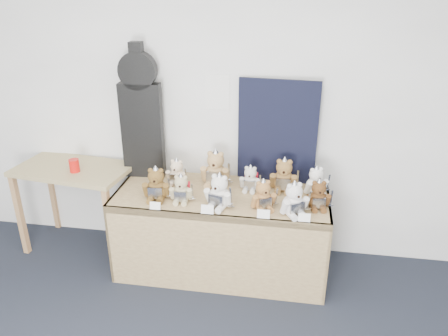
% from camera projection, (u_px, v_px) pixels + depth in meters
% --- Properties ---
extents(room_shell, '(6.00, 6.00, 6.00)m').
position_uv_depth(room_shell, '(217.00, 92.00, 3.69)').
color(room_shell, silver).
rests_on(room_shell, floor).
extents(display_table, '(1.77, 0.74, 0.74)m').
position_uv_depth(display_table, '(220.00, 214.00, 3.61)').
color(display_table, olive).
rests_on(display_table, floor).
extents(side_table, '(1.06, 0.68, 0.83)m').
position_uv_depth(side_table, '(75.00, 180.00, 3.92)').
color(side_table, '#988652').
rests_on(side_table, floor).
extents(guitar_case, '(0.36, 0.12, 1.17)m').
position_uv_depth(guitar_case, '(141.00, 114.00, 3.72)').
color(guitar_case, black).
rests_on(guitar_case, display_table).
extents(navy_board, '(0.67, 0.08, 0.89)m').
position_uv_depth(navy_board, '(277.00, 132.00, 3.67)').
color(navy_board, black).
rests_on(navy_board, display_table).
extents(red_cup, '(0.09, 0.09, 0.11)m').
position_uv_depth(red_cup, '(74.00, 166.00, 3.76)').
color(red_cup, red).
rests_on(red_cup, side_table).
extents(teddy_front_far_left, '(0.25, 0.21, 0.30)m').
position_uv_depth(teddy_front_far_left, '(156.00, 185.00, 3.48)').
color(teddy_front_far_left, brown).
rests_on(teddy_front_far_left, display_table).
extents(teddy_front_left, '(0.21, 0.18, 0.26)m').
position_uv_depth(teddy_front_left, '(181.00, 189.00, 3.45)').
color(teddy_front_left, tan).
rests_on(teddy_front_left, display_table).
extents(teddy_front_centre, '(0.25, 0.23, 0.31)m').
position_uv_depth(teddy_front_centre, '(219.00, 192.00, 3.36)').
color(teddy_front_centre, silver).
rests_on(teddy_front_centre, display_table).
extents(teddy_front_right, '(0.22, 0.21, 0.27)m').
position_uv_depth(teddy_front_right, '(263.00, 196.00, 3.34)').
color(teddy_front_right, '#99693A').
rests_on(teddy_front_right, display_table).
extents(teddy_front_far_right, '(0.25, 0.24, 0.30)m').
position_uv_depth(teddy_front_far_right, '(294.00, 200.00, 3.25)').
color(teddy_front_far_right, silver).
rests_on(teddy_front_far_right, display_table).
extents(teddy_front_end, '(0.22, 0.18, 0.26)m').
position_uv_depth(teddy_front_end, '(318.00, 196.00, 3.35)').
color(teddy_front_end, brown).
rests_on(teddy_front_end, display_table).
extents(teddy_back_left, '(0.21, 0.17, 0.25)m').
position_uv_depth(teddy_back_left, '(177.00, 173.00, 3.75)').
color(teddy_back_left, beige).
rests_on(teddy_back_left, display_table).
extents(teddy_back_centre_left, '(0.28, 0.23, 0.34)m').
position_uv_depth(teddy_back_centre_left, '(216.00, 170.00, 3.72)').
color(teddy_back_centre_left, tan).
rests_on(teddy_back_centre_left, display_table).
extents(teddy_back_centre_right, '(0.20, 0.17, 0.24)m').
position_uv_depth(teddy_back_centre_right, '(250.00, 179.00, 3.64)').
color(teddy_back_centre_right, beige).
rests_on(teddy_back_centre_right, display_table).
extents(teddy_back_right, '(0.26, 0.20, 0.32)m').
position_uv_depth(teddy_back_right, '(284.00, 176.00, 3.63)').
color(teddy_back_right, olive).
rests_on(teddy_back_right, display_table).
extents(teddy_back_end, '(0.22, 0.21, 0.27)m').
position_uv_depth(teddy_back_end, '(316.00, 182.00, 3.56)').
color(teddy_back_end, white).
rests_on(teddy_back_end, display_table).
extents(entry_card_a, '(0.08, 0.02, 0.06)m').
position_uv_depth(entry_card_a, '(155.00, 206.00, 3.35)').
color(entry_card_a, white).
rests_on(entry_card_a, display_table).
extents(entry_card_b, '(0.10, 0.02, 0.07)m').
position_uv_depth(entry_card_b, '(207.00, 209.00, 3.29)').
color(entry_card_b, white).
rests_on(entry_card_b, display_table).
extents(entry_card_c, '(0.09, 0.02, 0.07)m').
position_uv_depth(entry_card_c, '(263.00, 214.00, 3.23)').
color(entry_card_c, white).
rests_on(entry_card_c, display_table).
extents(entry_card_d, '(0.09, 0.02, 0.06)m').
position_uv_depth(entry_card_d, '(304.00, 218.00, 3.18)').
color(entry_card_d, white).
rests_on(entry_card_d, display_table).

